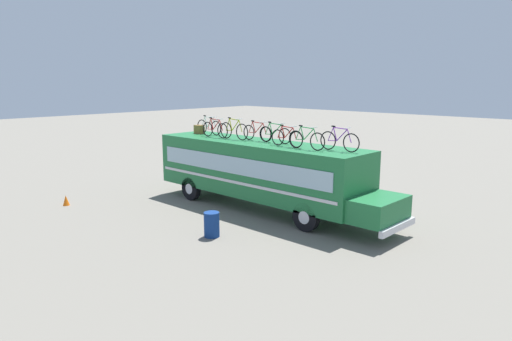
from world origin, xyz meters
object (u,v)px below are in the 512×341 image
rooftop_bicycle_6 (287,137)px  rooftop_bicycle_2 (215,129)px  trash_bin (212,224)px  luggage_bag_1 (199,129)px  rooftop_bicycle_1 (209,127)px  bus (262,170)px  rooftop_bicycle_3 (234,130)px  rooftop_bicycle_8 (339,141)px  rooftop_bicycle_5 (275,134)px  rooftop_bicycle_7 (306,139)px  rooftop_bicycle_4 (257,132)px  traffic_cone (66,200)px

rooftop_bicycle_6 → rooftop_bicycle_2: bearing=179.2°
rooftop_bicycle_2 → trash_bin: (3.98, -3.76, -2.90)m
luggage_bag_1 → rooftop_bicycle_1: size_ratio=0.27×
bus → luggage_bag_1: bearing=176.6°
rooftop_bicycle_1 → rooftop_bicycle_3: 2.32m
rooftop_bicycle_2 → rooftop_bicycle_8: 6.62m
luggage_bag_1 → rooftop_bicycle_5: 5.06m
luggage_bag_1 → rooftop_bicycle_2: 1.80m
rooftop_bicycle_7 → rooftop_bicycle_8: bearing=24.2°
luggage_bag_1 → rooftop_bicycle_8: size_ratio=0.28×
rooftop_bicycle_7 → rooftop_bicycle_8: size_ratio=1.00×
rooftop_bicycle_5 → rooftop_bicycle_8: size_ratio=1.01×
rooftop_bicycle_2 → rooftop_bicycle_5: size_ratio=0.98×
rooftop_bicycle_2 → rooftop_bicycle_4: rooftop_bicycle_2 is taller
rooftop_bicycle_1 → rooftop_bicycle_3: (2.27, -0.48, 0.02)m
rooftop_bicycle_7 → traffic_cone: rooftop_bicycle_7 is taller
bus → rooftop_bicycle_1: 4.19m
rooftop_bicycle_7 → traffic_cone: size_ratio=3.74×
rooftop_bicycle_1 → trash_bin: bearing=-40.4°
rooftop_bicycle_6 → luggage_bag_1: bearing=174.9°
rooftop_bicycle_3 → rooftop_bicycle_7: (4.28, -0.25, -0.02)m
rooftop_bicycle_5 → traffic_cone: 9.97m
luggage_bag_1 → rooftop_bicycle_4: 4.03m
rooftop_bicycle_8 → rooftop_bicycle_5: bearing=178.8°
rooftop_bicycle_3 → bus: bearing=4.5°
trash_bin → traffic_cone: 8.25m
rooftop_bicycle_6 → rooftop_bicycle_7: 1.06m
bus → rooftop_bicycle_1: bearing=174.8°
rooftop_bicycle_1 → rooftop_bicycle_8: bearing=-1.5°
rooftop_bicycle_6 → rooftop_bicycle_5: bearing=155.3°
rooftop_bicycle_2 → rooftop_bicycle_4: size_ratio=1.01×
luggage_bag_1 → trash_bin: luggage_bag_1 is taller
bus → rooftop_bicycle_7: (2.69, -0.38, 1.60)m
rooftop_bicycle_1 → rooftop_bicycle_2: bearing=-27.5°
rooftop_bicycle_5 → traffic_cone: size_ratio=3.80×
luggage_bag_1 → traffic_cone: 7.05m
rooftop_bicycle_4 → rooftop_bicycle_2: bearing=-169.0°
rooftop_bicycle_1 → rooftop_bicycle_2: rooftop_bicycle_1 is taller
rooftop_bicycle_2 → trash_bin: size_ratio=1.89×
rooftop_bicycle_6 → trash_bin: 4.70m
rooftop_bicycle_4 → traffic_cone: rooftop_bicycle_4 is taller
rooftop_bicycle_5 → trash_bin: rooftop_bicycle_5 is taller
rooftop_bicycle_6 → rooftop_bicycle_7: rooftop_bicycle_7 is taller
rooftop_bicycle_7 → traffic_cone: (-9.54, -5.30, -3.12)m
bus → rooftop_bicycle_6: 2.29m
rooftop_bicycle_3 → rooftop_bicycle_6: 3.23m
trash_bin → rooftop_bicycle_3: bearing=126.1°
luggage_bag_1 → trash_bin: size_ratio=0.53×
rooftop_bicycle_2 → rooftop_bicycle_3: bearing=4.5°
rooftop_bicycle_8 → rooftop_bicycle_3: bearing=-177.2°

